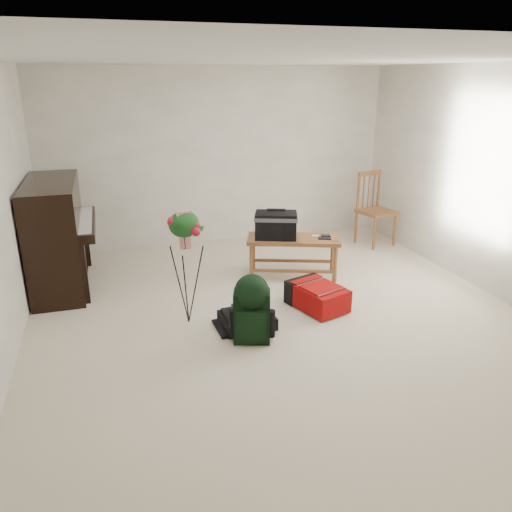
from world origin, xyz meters
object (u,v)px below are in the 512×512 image
object	(u,v)px
bench	(282,230)
black_duffel	(247,319)
dining_chair	(375,210)
green_backpack	(252,306)
red_suitcase	(316,294)
piano	(58,237)
flower_stand	(186,268)

from	to	relation	value
bench	black_duffel	distance (m)	1.44
dining_chair	green_backpack	distance (m)	3.43
red_suitcase	bench	bearing A→B (deg)	76.43
piano	flower_stand	bearing A→B (deg)	-47.61
red_suitcase	black_duffel	world-z (taller)	red_suitcase
piano	green_backpack	distance (m)	2.64
black_duffel	flower_stand	size ratio (longest dim) A/B	0.44
piano	black_duffel	distance (m)	2.50
bench	dining_chair	distance (m)	1.96
black_duffel	dining_chair	bearing A→B (deg)	35.25
dining_chair	black_duffel	xyz separation A→B (m)	(-2.52, -1.98, -0.44)
black_duffel	green_backpack	xyz separation A→B (m)	(-0.04, -0.30, 0.29)
piano	dining_chair	world-z (taller)	piano
bench	dining_chair	xyz separation A→B (m)	(1.76, 0.87, -0.09)
bench	flower_stand	size ratio (longest dim) A/B	1.00
dining_chair	flower_stand	bearing A→B (deg)	-163.89
piano	red_suitcase	bearing A→B (deg)	-28.31
green_backpack	bench	bearing A→B (deg)	78.22
black_duffel	green_backpack	distance (m)	0.42
dining_chair	bench	bearing A→B (deg)	-166.88
piano	red_suitcase	world-z (taller)	piano
piano	green_backpack	xyz separation A→B (m)	(1.77, -1.94, -0.23)
piano	black_duffel	bearing A→B (deg)	-42.26
red_suitcase	green_backpack	xyz separation A→B (m)	(-0.87, -0.52, 0.23)
dining_chair	black_duffel	distance (m)	3.23
bench	dining_chair	size ratio (longest dim) A/B	1.13
bench	piano	bearing A→B (deg)	-171.74
piano	bench	size ratio (longest dim) A/B	1.25
dining_chair	flower_stand	size ratio (longest dim) A/B	0.89
green_backpack	piano	bearing A→B (deg)	150.08
black_duffel	green_backpack	size ratio (longest dim) A/B	0.80
flower_stand	dining_chair	bearing A→B (deg)	16.47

